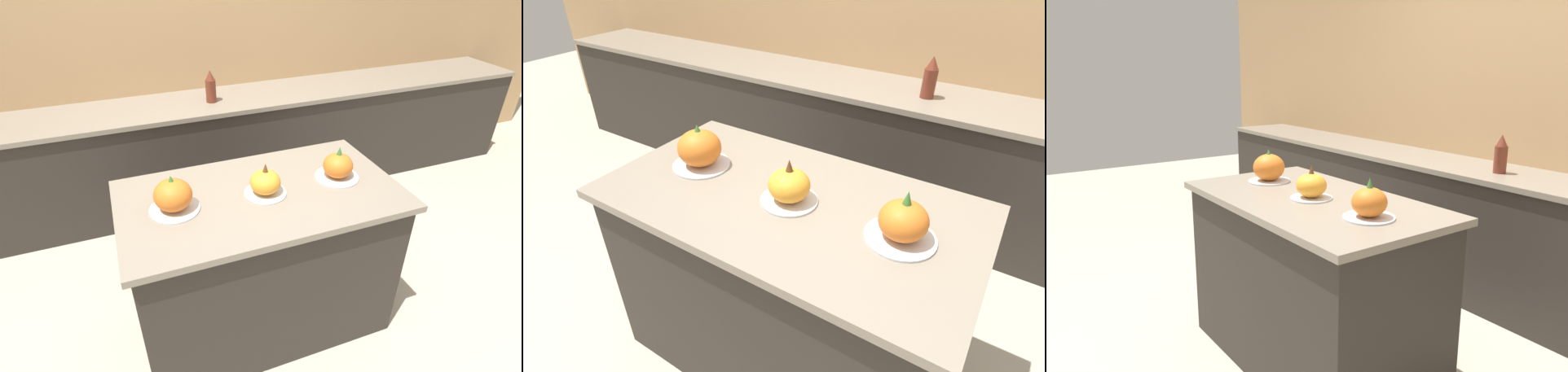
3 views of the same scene
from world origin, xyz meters
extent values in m
plane|color=#BCB29E|center=(0.00, 0.00, 0.00)|extent=(12.00, 12.00, 0.00)
cube|color=tan|center=(0.00, 1.75, 1.25)|extent=(8.00, 0.06, 2.50)
cube|color=#2D2823|center=(0.00, 0.00, 0.44)|extent=(1.35, 0.71, 0.87)
cube|color=gray|center=(0.00, 0.00, 0.89)|extent=(1.41, 0.77, 0.03)
cube|color=#2D2823|center=(0.00, 1.42, 0.42)|extent=(6.00, 0.56, 0.85)
cube|color=gray|center=(0.00, 1.42, 0.86)|extent=(6.00, 0.60, 0.03)
cylinder|color=silver|center=(-0.43, 0.01, 0.91)|extent=(0.24, 0.24, 0.01)
ellipsoid|color=orange|center=(-0.43, 0.01, 0.99)|extent=(0.18, 0.18, 0.15)
cone|color=#38702D|center=(-0.43, 0.01, 1.08)|extent=(0.03, 0.03, 0.03)
cylinder|color=silver|center=(0.02, -0.01, 0.91)|extent=(0.21, 0.21, 0.01)
ellipsoid|color=orange|center=(0.02, -0.01, 0.97)|extent=(0.15, 0.15, 0.12)
cone|color=brown|center=(0.02, -0.01, 1.05)|extent=(0.03, 0.03, 0.05)
cylinder|color=silver|center=(0.43, 0.00, 0.91)|extent=(0.23, 0.23, 0.01)
ellipsoid|color=orange|center=(0.43, 0.00, 0.98)|extent=(0.16, 0.16, 0.13)
cone|color=#38702D|center=(0.43, 0.00, 1.06)|extent=(0.03, 0.03, 0.05)
cylinder|color=maroon|center=(0.12, 1.39, 0.97)|extent=(0.08, 0.08, 0.17)
cone|color=maroon|center=(0.12, 1.39, 1.09)|extent=(0.07, 0.07, 0.07)
camera|label=1|loc=(-0.60, -1.58, 2.02)|focal=28.00mm
camera|label=2|loc=(0.66, -1.05, 1.75)|focal=28.00mm
camera|label=3|loc=(2.00, -1.43, 1.55)|focal=35.00mm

